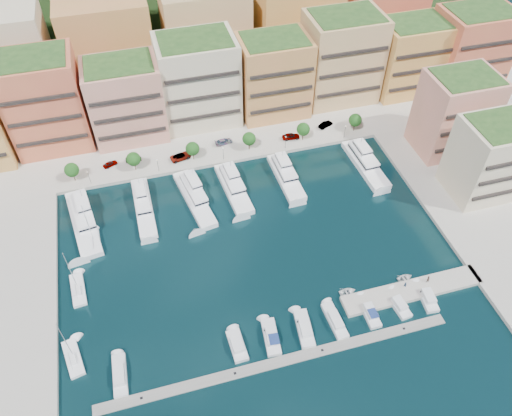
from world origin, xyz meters
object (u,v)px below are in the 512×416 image
object	(u,v)px
tree_0	(72,170)
car_0	(110,164)
cruiser_3	(237,346)
tender_2	(405,278)
lamppost_3	(286,140)
tree_3	(249,139)
car_5	(326,125)
lamppost_0	(89,176)
yacht_2	(194,196)
cruiser_5	(304,329)
yacht_0	(83,219)
cruiser_0	(120,376)
cruiser_8	(398,305)
tree_4	(303,129)
tree_1	(133,159)
person_0	(405,285)
sailboat_0	(73,358)
yacht_3	(233,186)
cruiser_7	(369,312)
cruiser_4	(271,337)
lamppost_2	(223,151)
car_3	(224,141)
sailboat_1	(78,290)
car_2	(181,156)
sailboat_2	(95,243)
tree_5	(355,120)
lamppost_4	(345,130)
yacht_6	(364,161)
cruiser_6	(335,321)
yacht_4	(285,175)
cruiser_9	(427,297)
tree_2	(193,149)
person_1	(428,279)
tender_0	(347,292)
car_1	(133,159)
car_4	(291,136)

from	to	relation	value
tree_0	car_0	xyz separation A→B (m)	(9.50, 3.47, -3.06)
cruiser_3	tender_2	world-z (taller)	cruiser_3
lamppost_3	car_0	distance (m)	48.89
tree_0	tree_3	xyz separation A→B (m)	(48.00, 0.00, 0.00)
car_5	lamppost_0	bearing A→B (deg)	71.08
yacht_2	cruiser_5	bearing A→B (deg)	-71.31
yacht_0	car_0	world-z (taller)	yacht_0
cruiser_0	cruiser_8	xyz separation A→B (m)	(58.87, 0.02, 0.00)
tree_4	tree_1	bearing A→B (deg)	180.00
tender_2	yacht_0	bearing A→B (deg)	56.56
tree_1	person_0	size ratio (longest dim) A/B	3.47
sailboat_0	person_0	xyz separation A→B (m)	(70.62, -2.59, 1.50)
yacht_3	cruiser_7	bearing A→B (deg)	-67.28
cruiser_7	cruiser_4	bearing A→B (deg)	-179.98
lamppost_2	car_3	xyz separation A→B (m)	(1.63, 6.71, -2.09)
sailboat_1	car_2	size ratio (longest dim) A/B	2.27
cruiser_7	sailboat_2	bearing A→B (deg)	147.39
car_2	car_3	size ratio (longest dim) A/B	1.14
tree_5	lamppost_4	world-z (taller)	tree_5
tree_3	yacht_3	world-z (taller)	tree_3
lamppost_0	cruiser_5	xyz separation A→B (m)	(40.10, -55.80, -3.28)
lamppost_2	yacht_6	size ratio (longest dim) A/B	0.20
tree_4	sailboat_1	bearing A→B (deg)	-151.14
cruiser_4	sailboat_0	distance (m)	39.45
lamppost_2	cruiser_4	bearing A→B (deg)	-93.15
cruiser_3	cruiser_6	bearing A→B (deg)	-0.05
yacht_4	cruiser_9	xyz separation A→B (m)	(17.64, -45.03, -0.54)
lamppost_3	cruiser_7	distance (m)	55.90
lamppost_0	car_5	xyz separation A→B (m)	(68.62, 6.28, -2.06)
tree_2	tender_2	distance (m)	64.63
tree_0	person_0	world-z (taller)	tree_0
lamppost_0	cruiser_7	world-z (taller)	lamppost_0
lamppost_0	yacht_3	distance (m)	37.72
person_1	tree_0	bearing A→B (deg)	-36.17
cruiser_0	car_3	size ratio (longest dim) A/B	1.74
tender_0	car_1	bearing A→B (deg)	35.90
lamppost_3	lamppost_0	bearing A→B (deg)	180.00
cruiser_0	cruiser_7	distance (m)	52.09
sailboat_1	tree_1	bearing A→B (deg)	65.03
car_3	tree_4	bearing A→B (deg)	-111.04
car_3	car_4	xyz separation A→B (m)	(19.28, -3.03, 0.12)
tree_4	cruiser_3	size ratio (longest dim) A/B	0.78
tender_2	car_1	bearing A→B (deg)	39.14
yacht_2	car_3	size ratio (longest dim) A/B	4.31
yacht_6	tender_0	xyz separation A→B (m)	(-20.99, -38.10, -0.81)
car_0	car_1	distance (m)	6.34
tree_0	tree_4	bearing A→B (deg)	0.00
sailboat_1	lamppost_4	bearing A→B (deg)	23.50
lamppost_2	yacht_0	xyz separation A→B (m)	(-38.57, -12.73, -2.62)
car_5	lamppost_4	bearing A→B (deg)	-175.89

